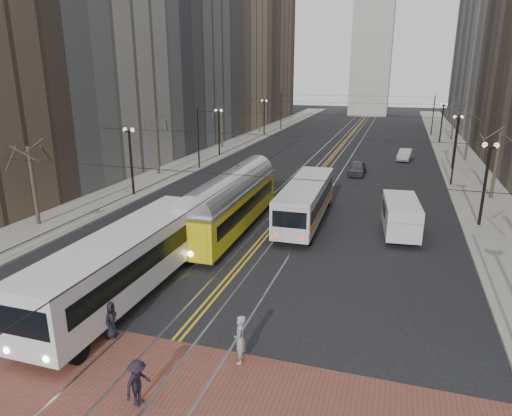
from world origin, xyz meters
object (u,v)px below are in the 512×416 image
Objects in this scene: streetcar at (231,208)px; transit_bus at (127,264)px; pedestrian_d at (138,383)px; rear_bus at (306,203)px; sedan_silver at (405,155)px; pedestrian_b at (240,339)px; cargo_van at (401,218)px; sedan_grey at (357,168)px; pedestrian_a at (110,319)px.

transit_bus is at bearing -98.93° from streetcar.
rear_bus is at bearing 6.68° from pedestrian_d.
sedan_silver is 44.09m from pedestrian_b.
rear_bus is 5.92× the size of pedestrian_b.
pedestrian_b is at bearing -114.50° from cargo_van.
sedan_grey is 33.86m from pedestrian_b.
pedestrian_a is (-6.62, -33.84, 0.10)m from sedan_grey.
transit_bus is 6.81× the size of pedestrian_b.
pedestrian_b reaches higher than pedestrian_d.
streetcar reaches higher than rear_bus.
pedestrian_d is (4.48, -6.51, -0.78)m from transit_bus.
transit_bus is at bearing -128.76° from pedestrian_b.
sedan_grey is at bearing 81.85° from rear_bus.
cargo_van reaches higher than pedestrian_b.
pedestrian_a is 4.45m from pedestrian_d.
transit_bus reaches higher than sedan_silver.
rear_bus is (4.45, 3.14, -0.12)m from streetcar.
sedan_grey is 0.99× the size of sedan_silver.
cargo_van is 27.65m from sedan_silver.
streetcar is 32.04m from sedan_silver.
streetcar is at bearing 20.95° from pedestrian_d.
pedestrian_d is at bearing -49.79° from pedestrian_b.
transit_bus is 2.38× the size of cargo_van.
pedestrian_d is (-3.45, -36.97, 0.12)m from sedan_grey.
streetcar is 2.47× the size of cargo_van.
streetcar is 5.45m from rear_bus.
sedan_silver is 47.54m from pedestrian_d.
cargo_van is 1.31× the size of sedan_grey.
streetcar is 17.13m from pedestrian_d.
rear_bus is 27.70m from sedan_silver.
cargo_van is 19.49m from pedestrian_a.
sedan_silver is at bearing 72.67° from transit_bus.
streetcar is 8.26× the size of pedestrian_d.
pedestrian_d is (3.05, -16.84, -0.75)m from streetcar.
cargo_van is at bearing 11.10° from streetcar.
pedestrian_a is at bearing -102.48° from pedestrian_b.
pedestrian_b is (5.55, 0.00, 0.16)m from pedestrian_a.
cargo_van is 2.87× the size of pedestrian_b.
pedestrian_b is at bearing -69.44° from streetcar.
transit_bus is 10.43m from streetcar.
transit_bus is 7.94× the size of pedestrian_d.
transit_bus is 8.18× the size of pedestrian_a.
transit_bus is 3.09× the size of sedan_silver.
pedestrian_a is 5.55m from pedestrian_b.
transit_bus is 17.70m from cargo_van.
pedestrian_a is 0.97× the size of pedestrian_d.
transit_bus reaches higher than pedestrian_d.
rear_bus is 16.89m from pedestrian_b.
rear_bus is 7.11× the size of pedestrian_a.
sedan_silver is 2.57× the size of pedestrian_d.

